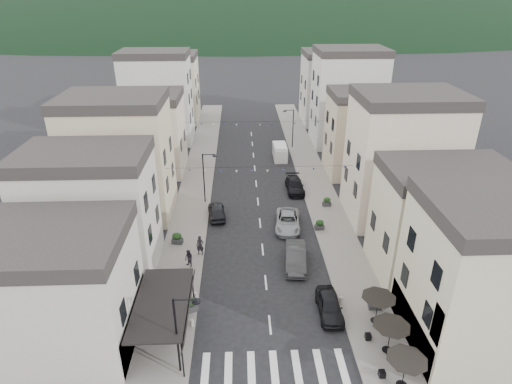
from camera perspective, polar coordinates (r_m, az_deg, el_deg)
The scene contains 28 objects.
sidewalk_left at distance 55.20m, azimuth -7.82°, elevation 1.49°, with size 4.00×76.00×0.12m, color slate.
sidewalk_right at distance 55.74m, azimuth 7.71°, elevation 1.74°, with size 4.00×76.00×0.12m, color slate.
hill_backdrop at distance 318.88m, azimuth -2.09°, elevation 21.80°, with size 640.00×360.00×70.00m, color black.
boutique_building at distance 32.59m, azimuth -26.92°, elevation -12.30°, with size 12.00×8.00×8.00m, color #AFACA1.
bistro_building at distance 32.72m, azimuth 29.00°, elevation -10.48°, with size 10.00×8.00×10.00m, color beige.
boutique_awning at distance 30.68m, azimuth -11.98°, elevation -14.33°, with size 3.77×7.50×3.28m.
buildings_row_left at distance 59.54m, azimuth -14.51°, elevation 8.96°, with size 10.20×54.16×14.00m.
buildings_row_right at distance 59.39m, azimuth 14.10°, elevation 9.16°, with size 10.20×54.16×14.50m.
cafe_terrace at distance 30.68m, azimuth 17.56°, elevation -17.01°, with size 2.50×8.10×2.53m.
streetlamp_left_near at distance 27.86m, azimuth -10.02°, elevation -17.44°, with size 1.70×0.56×6.00m.
streetlamp_left_far at distance 48.12m, azimuth -6.68°, elevation 2.52°, with size 1.70×0.56×6.00m.
streetlamp_right_far at distance 65.37m, azimuth 4.72°, elevation 8.96°, with size 1.70×0.56×6.00m.
bollards at distance 32.46m, azimuth 1.94°, elevation -17.34°, with size 11.66×10.26×0.60m.
bunting_near at distance 43.57m, azimuth 0.51°, elevation 2.94°, with size 19.00×0.28×0.62m.
bunting_far at distance 58.62m, azimuth -0.26°, elevation 9.04°, with size 19.00×0.28×0.62m.
parked_car_a at distance 33.98m, azimuth 9.78°, elevation -14.71°, with size 1.74×4.32×1.47m, color black.
parked_car_b at distance 38.59m, azimuth 5.31°, elevation -8.65°, with size 1.76×5.05×1.66m, color #2D2C2F.
parked_car_c at distance 44.17m, azimuth 4.25°, elevation -3.91°, with size 2.47×5.37×1.49m, color #909298.
parked_car_d at distance 52.05m, azimuth 5.20°, elevation 0.87°, with size 2.02×4.97×1.44m, color black.
parked_car_e at distance 46.19m, azimuth -5.26°, elevation -2.55°, with size 1.72×4.29×1.46m, color black.
delivery_van at distance 61.81m, azimuth 3.21°, elevation 5.42°, with size 1.81×4.55×2.18m.
pedestrian_a at distance 39.87m, azimuth -7.46°, elevation -7.08°, with size 0.71×0.46×1.94m, color black.
pedestrian_b at distance 38.50m, azimuth -8.94°, elevation -8.76°, with size 0.81×0.63×1.67m, color #26212C.
planter_la at distance 33.98m, azimuth -8.80°, elevation -14.62°, with size 1.29×1.04×1.27m.
planter_lb at distance 42.04m, azimuth -10.47°, elevation -6.08°, with size 1.11×0.72×1.16m.
planter_ra at distance 35.13m, azimuth 15.64°, elevation -14.01°, with size 1.02×0.60×1.12m.
planter_rb at distance 44.12m, azimuth 8.48°, elevation -4.34°, with size 0.99×0.60×1.07m.
planter_rc at distance 48.83m, azimuth 9.42°, elevation -1.29°, with size 0.97×0.59×1.04m.
Camera 1 is at (-2.00, -18.07, 22.64)m, focal length 30.00 mm.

